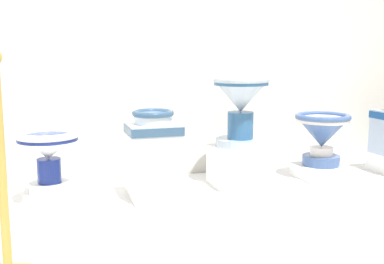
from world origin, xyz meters
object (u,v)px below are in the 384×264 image
antique_toilet_rightmost (153,146)px  antique_toilet_squat_floral (322,132)px  antique_toilet_broad_patterned (48,150)px  plinth_block_rightmost (154,191)px  plinth_block_squat_floral (320,171)px  plinth_block_broad_patterned (51,197)px  plinth_block_tall_cobalt (240,166)px  antique_toilet_tall_cobalt (241,101)px  stanchion_post_near_left (5,222)px

antique_toilet_rightmost → antique_toilet_squat_floral: (1.22, 0.11, 0.01)m
antique_toilet_broad_patterned → plinth_block_rightmost: (0.60, -0.09, -0.27)m
plinth_block_squat_floral → antique_toilet_broad_patterned: bearing=-179.2°
plinth_block_broad_patterned → antique_toilet_rightmost: bearing=-8.3°
plinth_block_rightmost → plinth_block_tall_cobalt: 0.62m
plinth_block_broad_patterned → antique_toilet_tall_cobalt: (1.21, 0.02, 0.53)m
plinth_block_broad_patterned → plinth_block_tall_cobalt: bearing=0.9°
stanchion_post_near_left → antique_toilet_tall_cobalt: bearing=28.1°
antique_toilet_broad_patterned → plinth_block_tall_cobalt: antique_toilet_broad_patterned is taller
antique_toilet_rightmost → plinth_block_broad_patterned: bearing=171.7°
antique_toilet_tall_cobalt → plinth_block_squat_floral: (0.62, 0.01, -0.51)m
plinth_block_tall_cobalt → stanchion_post_near_left: size_ratio=0.36×
stanchion_post_near_left → antique_toilet_broad_patterned: bearing=75.2°
antique_toilet_broad_patterned → stanchion_post_near_left: stanchion_post_near_left is taller
plinth_block_tall_cobalt → antique_toilet_rightmost: bearing=-170.0°
antique_toilet_squat_floral → plinth_block_squat_floral: bearing=180.0°
antique_toilet_tall_cobalt → stanchion_post_near_left: stanchion_post_near_left is taller
antique_toilet_squat_floral → antique_toilet_rightmost: bearing=-174.8°
antique_toilet_broad_patterned → plinth_block_squat_floral: antique_toilet_broad_patterned is taller
plinth_block_tall_cobalt → plinth_block_squat_floral: 0.62m
plinth_block_broad_patterned → plinth_block_tall_cobalt: plinth_block_tall_cobalt is taller
plinth_block_rightmost → stanchion_post_near_left: stanchion_post_near_left is taller
plinth_block_rightmost → antique_toilet_tall_cobalt: (0.61, 0.11, 0.52)m
plinth_block_rightmost → plinth_block_tall_cobalt: size_ratio=1.09×
antique_toilet_broad_patterned → plinth_block_tall_cobalt: bearing=0.9°
plinth_block_rightmost → stanchion_post_near_left: size_ratio=0.40×
antique_toilet_squat_floral → antique_toilet_broad_patterned: bearing=-179.2°
plinth_block_squat_floral → plinth_block_rightmost: bearing=-174.8°
antique_toilet_rightmost → plinth_block_squat_floral: size_ratio=1.39×
plinth_block_broad_patterned → antique_toilet_rightmost: antique_toilet_rightmost is taller
plinth_block_broad_patterned → plinth_block_rightmost: plinth_block_rightmost is taller
plinth_block_broad_patterned → plinth_block_rightmost: bearing=-8.3°
plinth_block_squat_floral → antique_toilet_squat_floral: bearing=0.0°
antique_toilet_broad_patterned → antique_toilet_rightmost: size_ratio=0.81×
plinth_block_rightmost → antique_toilet_squat_floral: (1.22, 0.11, 0.28)m
antique_toilet_broad_patterned → antique_toilet_tall_cobalt: bearing=0.9°
antique_toilet_broad_patterned → plinth_block_tall_cobalt: 1.22m
antique_toilet_tall_cobalt → plinth_block_broad_patterned: bearing=-179.1°
plinth_block_rightmost → antique_toilet_squat_floral: 1.26m
plinth_block_rightmost → plinth_block_squat_floral: bearing=5.2°
plinth_block_tall_cobalt → antique_toilet_tall_cobalt: 0.43m
plinth_block_broad_patterned → plinth_block_squat_floral: size_ratio=0.94×
plinth_block_broad_patterned → plinth_block_tall_cobalt: (1.21, 0.02, 0.10)m
antique_toilet_rightmost → antique_toilet_squat_floral: size_ratio=1.18×
antique_toilet_tall_cobalt → stanchion_post_near_left: bearing=-151.9°
antique_toilet_broad_patterned → plinth_block_rightmost: 0.67m
antique_toilet_broad_patterned → antique_toilet_squat_floral: bearing=0.8°
antique_toilet_tall_cobalt → antique_toilet_squat_floral: 0.66m
plinth_block_broad_patterned → antique_toilet_broad_patterned: bearing=180.0°
antique_toilet_broad_patterned → antique_toilet_rightmost: 0.61m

